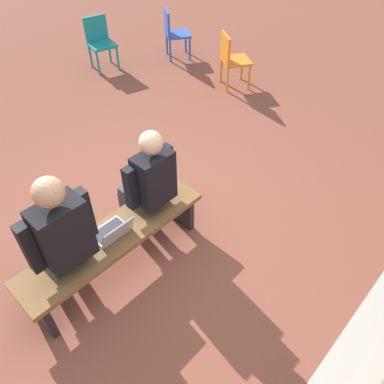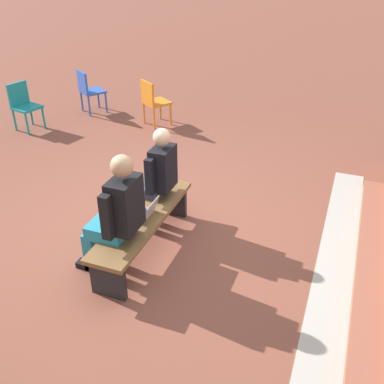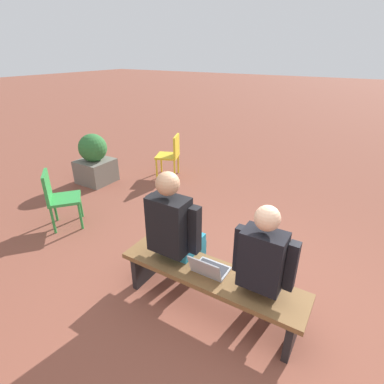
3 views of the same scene
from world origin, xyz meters
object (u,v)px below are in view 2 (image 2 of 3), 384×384
(bench, at_px, (144,223))
(person_adult, at_px, (116,213))
(plastic_chair_by_pillar, at_px, (24,103))
(laptop, at_px, (143,213))
(plastic_chair_near_bench_right, at_px, (153,100))
(plastic_chair_mid_courtyard, at_px, (89,89))
(person_student, at_px, (155,176))

(bench, bearing_deg, person_adult, -9.33)
(bench, relative_size, plastic_chair_by_pillar, 2.14)
(plastic_chair_by_pillar, bearing_deg, laptop, 55.16)
(bench, relative_size, laptop, 5.62)
(laptop, bearing_deg, plastic_chair_near_bench_right, -156.43)
(person_adult, bearing_deg, plastic_chair_by_pillar, -129.67)
(plastic_chair_near_bench_right, bearing_deg, plastic_chair_mid_courtyard, -96.13)
(person_student, distance_m, laptop, 0.53)
(person_adult, bearing_deg, plastic_chair_mid_courtyard, -144.52)
(person_student, relative_size, laptop, 4.06)
(person_adult, height_order, plastic_chair_near_bench_right, person_adult)
(person_student, distance_m, plastic_chair_mid_courtyard, 4.33)
(bench, distance_m, plastic_chair_by_pillar, 4.40)
(person_adult, xyz_separation_m, plastic_chair_near_bench_right, (-3.93, -1.45, -0.25))
(bench, distance_m, person_adult, 0.57)
(laptop, distance_m, plastic_chair_by_pillar, 4.42)
(plastic_chair_by_pillar, bearing_deg, person_student, 60.14)
(person_student, height_order, plastic_chair_mid_courtyard, person_student)
(person_student, height_order, person_adult, person_adult)
(bench, height_order, plastic_chair_by_pillar, plastic_chair_by_pillar)
(bench, height_order, plastic_chair_mid_courtyard, plastic_chair_mid_courtyard)
(person_adult, bearing_deg, laptop, 168.87)
(bench, bearing_deg, laptop, 54.45)
(bench, height_order, laptop, laptop)
(laptop, relative_size, plastic_chair_by_pillar, 0.38)
(person_adult, relative_size, plastic_chair_near_bench_right, 1.64)
(plastic_chair_mid_courtyard, bearing_deg, plastic_chair_near_bench_right, 83.87)
(plastic_chair_near_bench_right, bearing_deg, person_adult, 20.28)
(person_student, bearing_deg, plastic_chair_mid_courtyard, -137.51)
(bench, distance_m, person_student, 0.59)
(bench, distance_m, plastic_chair_mid_courtyard, 4.73)
(bench, height_order, plastic_chair_near_bench_right, plastic_chair_near_bench_right)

